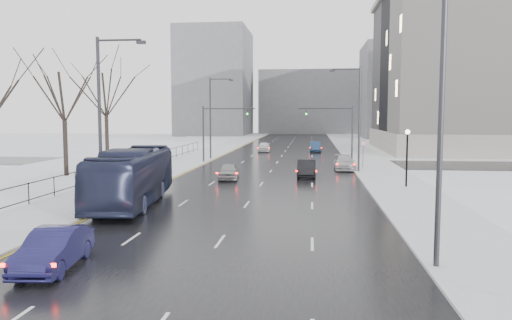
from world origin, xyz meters
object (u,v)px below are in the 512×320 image
(tree_park_e, at_px, (108,165))
(no_uturn_sign, at_px, (363,146))
(sedan_right_near, at_px, (306,168))
(sedan_right_distant, at_px, (315,147))
(streetlight_l_far, at_px, (212,114))
(lamppost_r_mid, at_px, (407,150))
(sedan_center_near, at_px, (229,171))
(streetlight_l_near, at_px, (103,113))
(sedan_right_far, at_px, (344,163))
(sedan_left_near, at_px, (54,249))
(streetlight_r_near, at_px, (434,113))
(bus, at_px, (133,176))
(streetlight_r_mid, at_px, (357,114))
(mast_signal_left, at_px, (213,127))
(sedan_center_far, at_px, (264,147))
(mast_signal_right, at_px, (343,127))
(tree_park_d, at_px, (67,177))

(tree_park_e, bearing_deg, no_uturn_sign, 0.00)
(sedan_right_near, bearing_deg, sedan_right_distant, 87.69)
(tree_park_e, bearing_deg, streetlight_l_far, 38.57)
(lamppost_r_mid, bearing_deg, sedan_center_near, 165.38)
(lamppost_r_mid, xyz_separation_m, no_uturn_sign, (-1.80, 14.00, -0.64))
(streetlight_l_near, relative_size, sedan_right_far, 2.05)
(tree_park_e, height_order, sedan_right_near, tree_park_e)
(lamppost_r_mid, distance_m, sedan_left_near, 26.98)
(lamppost_r_mid, bearing_deg, sedan_right_distant, 100.26)
(streetlight_r_near, distance_m, streetlight_l_far, 45.06)
(bus, bearing_deg, streetlight_r_mid, 43.94)
(tree_park_e, bearing_deg, mast_signal_left, 20.19)
(streetlight_r_mid, xyz_separation_m, sedan_right_far, (-0.97, 2.12, -4.87))
(no_uturn_sign, height_order, sedan_center_far, no_uturn_sign)
(sedan_right_distant, bearing_deg, mast_signal_right, -81.42)
(sedan_center_near, xyz_separation_m, sedan_center_far, (0.04, 31.16, 0.05))
(mast_signal_right, distance_m, sedan_right_near, 13.07)
(mast_signal_right, bearing_deg, bus, -118.32)
(tree_park_e, xyz_separation_m, streetlight_l_near, (10.03, -24.00, 5.62))
(streetlight_r_mid, xyz_separation_m, streetlight_l_far, (-16.33, 12.00, 0.00))
(bus, distance_m, sedan_center_near, 12.91)
(mast_signal_right, xyz_separation_m, sedan_left_near, (-12.52, -39.46, -3.34))
(sedan_left_near, bearing_deg, streetlight_l_far, 87.51)
(mast_signal_right, distance_m, sedan_right_far, 6.77)
(sedan_right_far, relative_size, sedan_center_far, 1.13)
(streetlight_r_mid, bearing_deg, mast_signal_left, 152.69)
(streetlight_r_mid, distance_m, sedan_right_distant, 26.62)
(streetlight_r_mid, relative_size, mast_signal_left, 1.54)
(tree_park_d, xyz_separation_m, sedan_center_near, (14.72, -0.33, 0.73))
(streetlight_r_near, bearing_deg, no_uturn_sign, 88.26)
(no_uturn_sign, xyz_separation_m, sedan_right_near, (-5.70, -8.05, -1.50))
(streetlight_l_far, bearing_deg, streetlight_r_mid, -36.30)
(sedan_center_far, relative_size, sedan_right_distant, 0.94)
(sedan_left_near, bearing_deg, sedan_right_distant, 74.01)
(sedan_left_near, bearing_deg, streetlight_l_near, 98.13)
(streetlight_l_far, height_order, bus, streetlight_l_far)
(sedan_center_far, bearing_deg, sedan_left_near, -95.75)
(sedan_center_near, height_order, sedan_center_far, sedan_center_far)
(mast_signal_left, height_order, sedan_center_near, mast_signal_left)
(tree_park_e, distance_m, streetlight_r_mid, 27.25)
(sedan_right_distant, bearing_deg, streetlight_l_near, -105.80)
(no_uturn_sign, bearing_deg, streetlight_l_far, 155.27)
(tree_park_e, bearing_deg, sedan_center_near, -34.34)
(mast_signal_left, xyz_separation_m, sedan_left_near, (2.13, -39.46, -3.34))
(bus, height_order, sedan_right_near, bus)
(tree_park_e, xyz_separation_m, no_uturn_sign, (27.40, 0.00, 2.30))
(tree_park_e, bearing_deg, streetlight_r_near, -52.21)
(streetlight_r_mid, distance_m, bus, 24.30)
(no_uturn_sign, bearing_deg, sedan_right_distant, 102.10)
(streetlight_r_near, relative_size, bus, 0.81)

